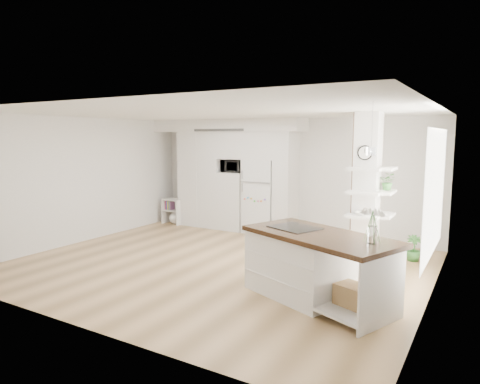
% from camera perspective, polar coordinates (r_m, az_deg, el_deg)
% --- Properties ---
extents(floor, '(7.00, 6.00, 0.01)m').
position_cam_1_polar(floor, '(7.84, -2.89, -9.57)').
color(floor, tan).
rests_on(floor, ground).
extents(room, '(7.04, 6.04, 2.72)m').
position_cam_1_polar(room, '(7.51, -2.98, 4.09)').
color(room, white).
rests_on(room, ground).
extents(cabinet_wall, '(4.00, 0.71, 2.70)m').
position_cam_1_polar(cabinet_wall, '(10.56, -1.55, 3.16)').
color(cabinet_wall, white).
rests_on(cabinet_wall, floor).
extents(refrigerator, '(0.78, 0.69, 1.75)m').
position_cam_1_polar(refrigerator, '(10.18, 2.92, -0.58)').
color(refrigerator, white).
rests_on(refrigerator, floor).
extents(column, '(0.69, 0.90, 2.70)m').
position_cam_1_polar(column, '(7.65, 16.97, 0.04)').
color(column, silver).
rests_on(column, floor).
extents(window, '(0.00, 2.40, 2.40)m').
position_cam_1_polar(window, '(6.64, 24.58, -0.10)').
color(window, white).
rests_on(window, room).
extents(pendant_light, '(0.12, 0.12, 0.10)m').
position_cam_1_polar(pendant_light, '(6.86, 9.72, 5.88)').
color(pendant_light, white).
rests_on(pendant_light, room).
extents(kitchen_island, '(2.38, 1.76, 1.54)m').
position_cam_1_polar(kitchen_island, '(6.25, 8.77, -9.28)').
color(kitchen_island, white).
rests_on(kitchen_island, floor).
extents(bookshelf, '(0.59, 0.37, 0.66)m').
position_cam_1_polar(bookshelf, '(11.38, -8.80, -2.78)').
color(bookshelf, white).
rests_on(bookshelf, floor).
extents(floor_plant_a, '(0.24, 0.20, 0.43)m').
position_cam_1_polar(floor_plant_a, '(6.72, 18.47, -10.97)').
color(floor_plant_a, '#34722D').
rests_on(floor_plant_a, floor).
extents(floor_plant_b, '(0.35, 0.35, 0.48)m').
position_cam_1_polar(floor_plant_b, '(8.58, 22.12, -6.96)').
color(floor_plant_b, '#34722D').
rests_on(floor_plant_b, floor).
extents(microwave, '(0.54, 0.37, 0.30)m').
position_cam_1_polar(microwave, '(10.43, -0.87, 3.46)').
color(microwave, '#2D2D2D').
rests_on(microwave, cabinet_wall).
extents(shelf_plant, '(0.27, 0.23, 0.30)m').
position_cam_1_polar(shelf_plant, '(7.75, 19.12, 1.33)').
color(shelf_plant, '#34722D').
rests_on(shelf_plant, column).
extents(decor_bowl, '(0.22, 0.22, 0.05)m').
position_cam_1_polar(decor_bowl, '(7.50, 15.87, -2.76)').
color(decor_bowl, white).
rests_on(decor_bowl, column).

